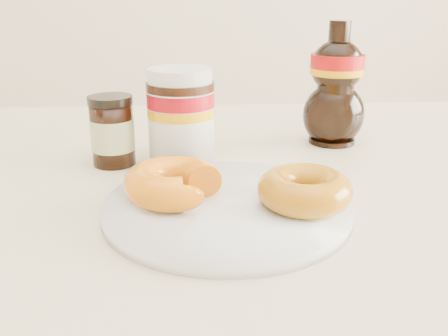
{
  "coord_description": "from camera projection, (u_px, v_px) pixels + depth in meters",
  "views": [
    {
      "loc": [
        -0.02,
        -0.51,
        0.98
      ],
      "look_at": [
        0.02,
        0.05,
        0.79
      ],
      "focal_mm": 40.0,
      "sensor_mm": 36.0,
      "label": 1
    }
  ],
  "objects": [
    {
      "name": "dark_jar",
      "position": [
        112.0,
        131.0,
        0.7
      ],
      "size": [
        0.06,
        0.06,
        0.1
      ],
      "rotation": [
        0.0,
        0.0,
        -0.42
      ],
      "color": "black",
      "rests_on": "dining_table"
    },
    {
      "name": "donut_whole",
      "position": [
        304.0,
        190.0,
        0.54
      ],
      "size": [
        0.11,
        0.11,
        0.04
      ],
      "primitive_type": "torus",
      "rotation": [
        0.0,
        0.0,
        -0.12
      ],
      "color": "#B16C0B",
      "rests_on": "plate"
    },
    {
      "name": "plate",
      "position": [
        227.0,
        207.0,
        0.55
      ],
      "size": [
        0.27,
        0.27,
        0.01
      ],
      "color": "white",
      "rests_on": "dining_table"
    },
    {
      "name": "nutella_jar",
      "position": [
        181.0,
        112.0,
        0.7
      ],
      "size": [
        0.09,
        0.09,
        0.13
      ],
      "rotation": [
        0.0,
        0.0,
        0.15
      ],
      "color": "white",
      "rests_on": "dining_table"
    },
    {
      "name": "donut_bitten",
      "position": [
        173.0,
        182.0,
        0.55
      ],
      "size": [
        0.12,
        0.12,
        0.04
      ],
      "primitive_type": "torus",
      "rotation": [
        0.0,
        0.0,
        0.11
      ],
      "color": "orange",
      "rests_on": "plate"
    },
    {
      "name": "dining_table",
      "position": [
        209.0,
        237.0,
        0.68
      ],
      "size": [
        1.4,
        0.9,
        0.75
      ],
      "color": "beige",
      "rests_on": "ground"
    },
    {
      "name": "syrup_bottle",
      "position": [
        336.0,
        84.0,
        0.78
      ],
      "size": [
        0.1,
        0.09,
        0.19
      ],
      "primitive_type": null,
      "rotation": [
        0.0,
        0.0,
        0.04
      ],
      "color": "black",
      "rests_on": "dining_table"
    }
  ]
}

